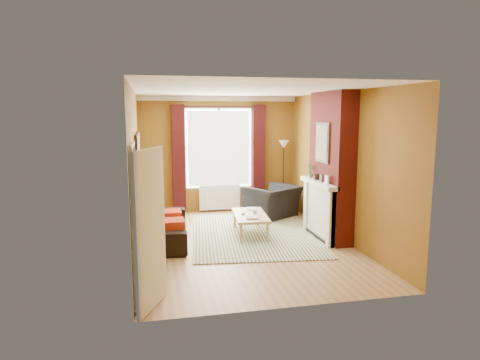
% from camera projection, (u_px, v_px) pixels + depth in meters
% --- Properties ---
extents(ground, '(5.50, 5.50, 0.00)m').
position_uv_depth(ground, '(243.00, 243.00, 7.99)').
color(ground, olive).
rests_on(ground, ground).
extents(room_walls, '(3.82, 5.54, 2.83)m').
position_uv_depth(room_walls, '(272.00, 167.00, 8.17)').
color(room_walls, brown).
rests_on(room_walls, ground).
extents(striped_rug, '(2.76, 3.58, 0.02)m').
position_uv_depth(striped_rug, '(254.00, 234.00, 8.57)').
color(striped_rug, '#374397').
rests_on(striped_rug, ground).
extents(sofa, '(0.94, 2.12, 0.60)m').
position_uv_depth(sofa, '(165.00, 225.00, 8.06)').
color(sofa, black).
rests_on(sofa, ground).
extents(armchair, '(1.46, 1.41, 0.73)m').
position_uv_depth(armchair, '(272.00, 202.00, 9.92)').
color(armchair, black).
rests_on(armchair, ground).
extents(coffee_table, '(0.74, 1.30, 0.42)m').
position_uv_depth(coffee_table, '(250.00, 216.00, 8.47)').
color(coffee_table, tan).
rests_on(coffee_table, ground).
extents(wicker_stool, '(0.47, 0.47, 0.45)m').
position_uv_depth(wicker_stool, '(260.00, 207.00, 9.99)').
color(wicker_stool, '#9E7E44').
rests_on(wicker_stool, ground).
extents(floor_lamp, '(0.28, 0.28, 1.74)m').
position_uv_depth(floor_lamp, '(284.00, 155.00, 10.42)').
color(floor_lamp, black).
rests_on(floor_lamp, ground).
extents(book_a, '(0.29, 0.35, 0.03)m').
position_uv_depth(book_a, '(246.00, 217.00, 8.18)').
color(book_a, '#999999').
rests_on(book_a, coffee_table).
extents(book_b, '(0.24, 0.30, 0.02)m').
position_uv_depth(book_b, '(247.00, 209.00, 8.91)').
color(book_b, '#999999').
rests_on(book_b, coffee_table).
extents(mug, '(0.11, 0.11, 0.10)m').
position_uv_depth(mug, '(255.00, 213.00, 8.38)').
color(mug, '#999999').
rests_on(mug, coffee_table).
extents(tv_remote, '(0.11, 0.16, 0.02)m').
position_uv_depth(tv_remote, '(243.00, 214.00, 8.47)').
color(tv_remote, '#28282A').
rests_on(tv_remote, coffee_table).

